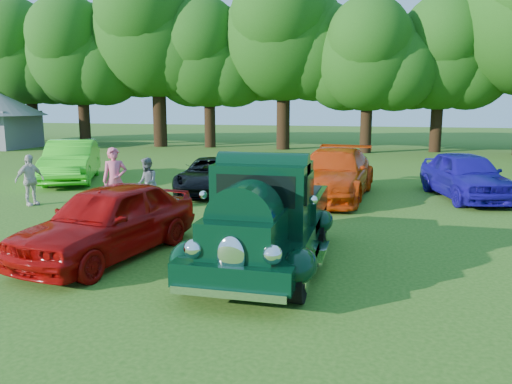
% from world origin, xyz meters
% --- Properties ---
extents(ground, '(120.00, 120.00, 0.00)m').
position_xyz_m(ground, '(0.00, 0.00, 0.00)').
color(ground, '#265213').
rests_on(ground, ground).
extents(hero_pickup, '(2.47, 5.31, 2.08)m').
position_xyz_m(hero_pickup, '(1.75, 0.34, 0.90)').
color(hero_pickup, black).
rests_on(hero_pickup, ground).
extents(red_convertible, '(2.62, 4.78, 1.54)m').
position_xyz_m(red_convertible, '(-1.57, 0.09, 0.77)').
color(red_convertible, '#980706').
rests_on(red_convertible, ground).
extents(back_car_lime, '(3.78, 5.37, 1.68)m').
position_xyz_m(back_car_lime, '(-8.28, 8.82, 0.84)').
color(back_car_lime, '#2EC91A').
rests_on(back_car_lime, ground).
extents(back_car_black, '(2.67, 4.67, 1.23)m').
position_xyz_m(back_car_black, '(-1.94, 7.81, 0.61)').
color(back_car_black, black).
rests_on(back_car_black, ground).
extents(back_car_orange, '(2.79, 5.84, 1.64)m').
position_xyz_m(back_car_orange, '(2.43, 7.80, 0.82)').
color(back_car_orange, red).
rests_on(back_car_orange, ground).
extents(back_car_blue, '(2.92, 4.95, 1.58)m').
position_xyz_m(back_car_blue, '(6.76, 8.70, 0.79)').
color(back_car_blue, '#170C8D').
rests_on(back_car_blue, ground).
extents(spectator_pink, '(0.84, 0.76, 1.92)m').
position_xyz_m(spectator_pink, '(-3.53, 3.89, 0.96)').
color(spectator_pink, '#D15672').
rests_on(spectator_pink, ground).
extents(spectator_grey, '(0.91, 0.95, 1.55)m').
position_xyz_m(spectator_grey, '(-2.94, 4.74, 0.78)').
color(spectator_grey, slate).
rests_on(spectator_grey, ground).
extents(spectator_white, '(0.72, 1.02, 1.61)m').
position_xyz_m(spectator_white, '(-6.69, 4.25, 0.80)').
color(spectator_white, beige).
rests_on(spectator_white, ground).
extents(tree_line, '(64.38, 9.88, 12.50)m').
position_xyz_m(tree_line, '(1.97, 24.65, 7.14)').
color(tree_line, black).
rests_on(tree_line, ground).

